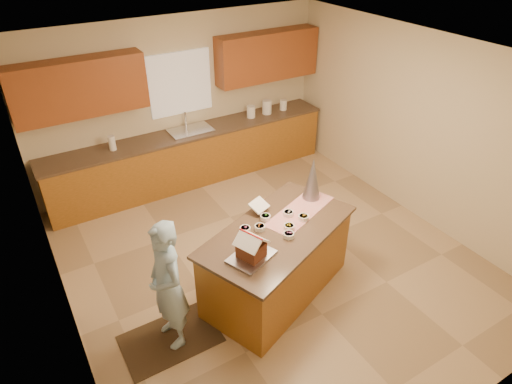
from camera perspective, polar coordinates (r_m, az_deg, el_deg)
floor at (r=6.08m, az=1.80°, el=-8.58°), size 5.50×5.50×0.00m
ceiling at (r=4.77m, az=2.37°, el=16.69°), size 5.50×5.50×0.00m
wall_back at (r=7.53m, az=-9.58°, el=11.47°), size 5.50×5.50×0.00m
wall_front at (r=3.81m, az=25.95°, el=-15.75°), size 5.50×5.50×0.00m
wall_left at (r=4.66m, az=-24.94°, el=-5.68°), size 5.50×5.50×0.00m
wall_right at (r=6.85m, az=20.09°, el=7.74°), size 5.50×5.50×0.00m
stone_accent at (r=4.09m, az=-22.47°, el=-12.83°), size 0.00×2.50×2.50m
window_curtain at (r=7.40m, az=-9.71°, el=13.56°), size 1.05×0.03×1.00m
back_counter_base at (r=7.65m, az=-8.10°, el=4.43°), size 4.80×0.60×0.88m
back_counter_top at (r=7.44m, az=-8.37°, el=7.56°), size 4.85×0.63×0.04m
upper_cabinet_left at (r=6.81m, az=-21.75°, el=12.29°), size 1.85×0.35×0.80m
upper_cabinet_right at (r=7.87m, az=1.47°, el=17.04°), size 1.85×0.35×0.80m
sink at (r=7.45m, az=-8.36°, el=7.49°), size 0.70×0.45×0.12m
faucet at (r=7.53m, az=-9.03°, el=9.14°), size 0.03×0.03×0.28m
island_base at (r=5.36m, az=2.71°, el=-9.01°), size 2.04×1.53×0.90m
island_top at (r=5.06m, az=2.85°, el=-5.04°), size 2.15×1.63×0.04m
table_runner at (r=5.36m, az=5.66°, el=-2.45°), size 1.08×0.72×0.01m
baking_tray at (r=4.67m, az=-0.60°, el=-8.28°), size 0.56×0.49×0.03m
cookbook at (r=5.28m, az=0.39°, el=-1.73°), size 0.27×0.24×0.10m
tinsel_tree at (r=5.48m, az=7.25°, el=1.72°), size 0.29×0.29×0.56m
rug at (r=5.23m, az=-10.90°, el=-17.99°), size 1.03×0.67×0.01m
boy at (r=4.69m, az=-11.30°, el=-11.77°), size 0.40×0.58×1.52m
canister_a at (r=7.86m, az=-0.65°, el=10.27°), size 0.15×0.15×0.21m
canister_b at (r=8.01m, az=1.40°, el=10.84°), size 0.17×0.17×0.24m
canister_c at (r=8.20m, az=3.52°, el=11.11°), size 0.13×0.13×0.19m
paper_towel at (r=7.06m, az=-17.99°, el=6.00°), size 0.10×0.10×0.22m
gingerbread_house at (r=4.59m, az=-0.61°, el=-7.15°), size 0.36×0.37×0.29m
candy_bowls at (r=5.09m, az=2.74°, el=-4.10°), size 0.82×0.54×0.06m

